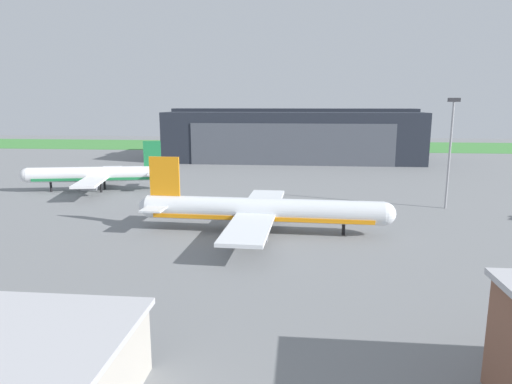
{
  "coord_description": "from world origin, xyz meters",
  "views": [
    {
      "loc": [
        -10.49,
        -74.37,
        21.74
      ],
      "look_at": [
        -19.45,
        17.0,
        3.54
      ],
      "focal_mm": 31.56,
      "sensor_mm": 36.0,
      "label": 1
    }
  ],
  "objects_px": {
    "airliner_near_right": "(262,211)",
    "apron_light_mast": "(450,146)",
    "maintenance_hangar": "(292,135)",
    "airliner_far_right": "(97,175)"
  },
  "relations": [
    {
      "from": "airliner_near_right",
      "to": "apron_light_mast",
      "type": "xyz_separation_m",
      "value": [
        36.93,
        21.43,
        9.35
      ]
    },
    {
      "from": "maintenance_hangar",
      "to": "airliner_far_right",
      "type": "xyz_separation_m",
      "value": [
        -47.53,
        -72.09,
        -5.25
      ]
    },
    {
      "from": "airliner_near_right",
      "to": "airliner_far_right",
      "type": "relative_size",
      "value": 1.23
    },
    {
      "from": "maintenance_hangar",
      "to": "airliner_far_right",
      "type": "bearing_deg",
      "value": -123.39
    },
    {
      "from": "airliner_far_right",
      "to": "maintenance_hangar",
      "type": "bearing_deg",
      "value": 56.61
    },
    {
      "from": "maintenance_hangar",
      "to": "airliner_near_right",
      "type": "xyz_separation_m",
      "value": [
        -3.19,
        -104.66,
        -5.63
      ]
    },
    {
      "from": "maintenance_hangar",
      "to": "airliner_far_right",
      "type": "distance_m",
      "value": 86.51
    },
    {
      "from": "maintenance_hangar",
      "to": "airliner_far_right",
      "type": "height_order",
      "value": "maintenance_hangar"
    },
    {
      "from": "airliner_near_right",
      "to": "airliner_far_right",
      "type": "xyz_separation_m",
      "value": [
        -44.34,
        32.57,
        0.38
      ]
    },
    {
      "from": "airliner_near_right",
      "to": "apron_light_mast",
      "type": "height_order",
      "value": "apron_light_mast"
    }
  ]
}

